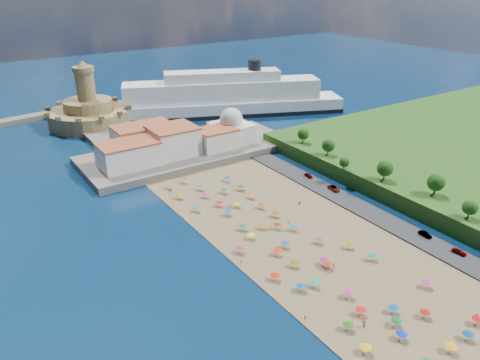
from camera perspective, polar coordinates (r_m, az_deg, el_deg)
ground at (r=140.03m, az=4.33°, el=-6.89°), size 700.00×700.00×0.00m
terrace at (r=199.94m, az=-6.20°, el=3.43°), size 90.00×36.00×3.00m
jetty at (r=222.83m, az=-15.48°, el=4.82°), size 18.00×70.00×2.40m
waterfront_buildings at (r=193.09m, az=-9.81°, el=4.46°), size 57.00×29.00×11.00m
domed_building at (r=205.18m, az=-1.07°, el=6.34°), size 16.00×16.00×15.00m
fortress at (r=248.79m, az=-17.93°, el=7.86°), size 40.00×40.00×32.40m
cruise_ship at (r=255.23m, az=-2.11°, el=9.84°), size 128.37×69.19×28.64m
beach_parasols at (r=131.22m, az=6.86°, el=-8.26°), size 32.39×114.92×2.20m
beachgoers at (r=136.80m, az=4.97°, el=-7.20°), size 38.61×101.45×1.89m
parked_cars at (r=160.87m, az=14.82°, el=-2.74°), size 3.15×66.61×1.43m
hillside_trees at (r=163.02m, az=19.63°, el=0.31°), size 14.48×109.89×7.19m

